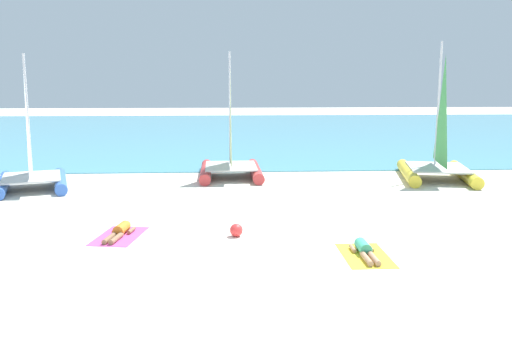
{
  "coord_description": "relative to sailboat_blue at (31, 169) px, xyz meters",
  "views": [
    {
      "loc": [
        -0.98,
        -12.28,
        4.21
      ],
      "look_at": [
        0.0,
        5.36,
        1.2
      ],
      "focal_mm": 37.3,
      "sensor_mm": 36.0,
      "label": 1
    }
  ],
  "objects": [
    {
      "name": "ground_plane",
      "position": [
        8.61,
        1.42,
        -0.78
      ],
      "size": [
        120.0,
        120.0,
        0.0
      ],
      "primitive_type": "plane",
      "color": "silver"
    },
    {
      "name": "sailboat_red",
      "position": [
        7.8,
        2.12,
        0.03
      ],
      "size": [
        2.73,
        4.21,
        5.44
      ],
      "rotation": [
        0.0,
        0.0,
        0.02
      ],
      "color": "#CC3838",
      "rests_on": "ground"
    },
    {
      "name": "sailboat_blue",
      "position": [
        0.0,
        0.0,
        0.0
      ],
      "size": [
        3.65,
        4.6,
        5.23
      ],
      "rotation": [
        0.0,
        0.0,
        0.31
      ],
      "color": "blue",
      "rests_on": "ground"
    },
    {
      "name": "sunbather_right",
      "position": [
        10.97,
        -8.59,
        -0.65
      ],
      "size": [
        0.54,
        1.56,
        0.3
      ],
      "rotation": [
        0.0,
        0.0,
        0.0
      ],
      "color": "#3FB28C",
      "rests_on": "towel_right"
    },
    {
      "name": "towel_right",
      "position": [
        10.97,
        -8.66,
        -0.77
      ],
      "size": [
        1.11,
        1.9,
        0.01
      ],
      "primitive_type": "cube",
      "rotation": [
        0.0,
        0.0,
        0.0
      ],
      "color": "yellow",
      "rests_on": "ground"
    },
    {
      "name": "sunbather_left",
      "position": [
        4.69,
        -6.61,
        -0.65
      ],
      "size": [
        0.66,
        1.57,
        0.3
      ],
      "rotation": [
        0.0,
        0.0,
        -0.17
      ],
      "color": "orange",
      "rests_on": "towel_left"
    },
    {
      "name": "towel_left",
      "position": [
        4.68,
        -6.68,
        -0.77
      ],
      "size": [
        1.4,
        2.06,
        0.01
      ],
      "primitive_type": "cube",
      "rotation": [
        0.0,
        0.0,
        -0.17
      ],
      "color": "#D84C99",
      "rests_on": "ground"
    },
    {
      "name": "beach_ball",
      "position": [
        7.87,
        -6.88,
        -0.6
      ],
      "size": [
        0.36,
        0.36,
        0.36
      ],
      "primitive_type": "sphere",
      "color": "red",
      "rests_on": "ground"
    },
    {
      "name": "sailboat_yellow",
      "position": [
        16.61,
        1.06,
        0.09
      ],
      "size": [
        3.73,
        4.97,
        5.83
      ],
      "rotation": [
        0.0,
        0.0,
        -0.21
      ],
      "color": "yellow",
      "rests_on": "ground"
    },
    {
      "name": "ocean_water",
      "position": [
        8.61,
        23.32,
        -0.75
      ],
      "size": [
        120.0,
        40.0,
        0.05
      ],
      "primitive_type": "cube",
      "color": "#4C9EB7",
      "rests_on": "ground"
    }
  ]
}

